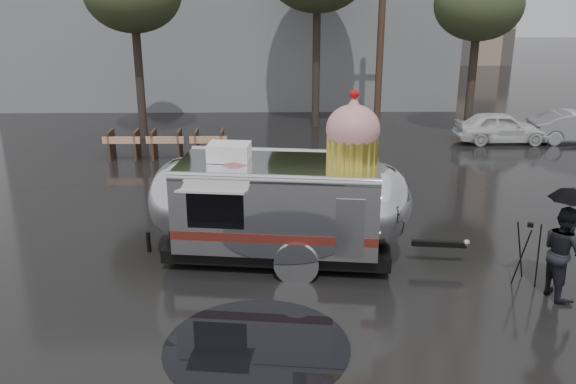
{
  "coord_description": "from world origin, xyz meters",
  "views": [
    {
      "loc": [
        -1.68,
        -10.91,
        5.89
      ],
      "look_at": [
        -1.44,
        1.65,
        1.56
      ],
      "focal_mm": 38.0,
      "sensor_mm": 36.0,
      "label": 1
    }
  ],
  "objects_px": {
    "person_left": "(236,227)",
    "tripod": "(527,248)",
    "person_right": "(563,252)",
    "airstream_trailer": "(283,201)"
  },
  "relations": [
    {
      "from": "airstream_trailer",
      "to": "person_left",
      "type": "xyz_separation_m",
      "value": [
        -1.03,
        -0.21,
        -0.53
      ]
    },
    {
      "from": "person_left",
      "to": "person_right",
      "type": "relative_size",
      "value": 0.9
    },
    {
      "from": "airstream_trailer",
      "to": "tripod",
      "type": "height_order",
      "value": "airstream_trailer"
    },
    {
      "from": "tripod",
      "to": "airstream_trailer",
      "type": "bearing_deg",
      "value": -177.21
    },
    {
      "from": "airstream_trailer",
      "to": "person_right",
      "type": "distance_m",
      "value": 5.75
    },
    {
      "from": "airstream_trailer",
      "to": "tripod",
      "type": "distance_m",
      "value": 5.17
    },
    {
      "from": "person_left",
      "to": "tripod",
      "type": "xyz_separation_m",
      "value": [
        6.0,
        -1.07,
        -0.08
      ]
    },
    {
      "from": "person_left",
      "to": "person_right",
      "type": "height_order",
      "value": "person_right"
    },
    {
      "from": "person_right",
      "to": "tripod",
      "type": "relative_size",
      "value": 1.39
    },
    {
      "from": "person_left",
      "to": "person_right",
      "type": "distance_m",
      "value": 6.66
    }
  ]
}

